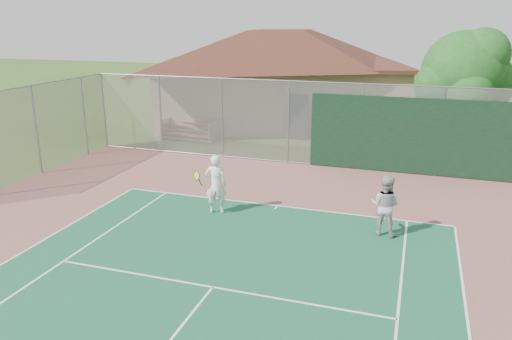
{
  "coord_description": "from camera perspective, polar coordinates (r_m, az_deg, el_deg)",
  "views": [
    {
      "loc": [
        4.13,
        -2.97,
        5.95
      ],
      "look_at": [
        -0.44,
        10.95,
        1.48
      ],
      "focal_mm": 35.0,
      "sensor_mm": 36.0,
      "label": 1
    }
  ],
  "objects": [
    {
      "name": "back_fence",
      "position": [
        20.51,
        12.15,
        4.51
      ],
      "size": [
        20.08,
        0.11,
        3.53
      ],
      "color": "gray",
      "rests_on": "ground"
    },
    {
      "name": "player_white_front",
      "position": [
        15.69,
        -4.62,
        -1.66
      ],
      "size": [
        1.08,
        0.75,
        1.91
      ],
      "rotation": [
        0.0,
        0.0,
        3.41
      ],
      "color": "white",
      "rests_on": "ground"
    },
    {
      "name": "clubhouse",
      "position": [
        29.94,
        2.76,
        11.68
      ],
      "size": [
        16.78,
        13.42,
        6.33
      ],
      "rotation": [
        0.0,
        0.0,
        0.28
      ],
      "color": "tan",
      "rests_on": "ground"
    },
    {
      "name": "player_grey_back",
      "position": [
        14.58,
        14.52,
        -4.02
      ],
      "size": [
        0.97,
        0.83,
        1.74
      ],
      "rotation": [
        0.0,
        0.0,
        2.92
      ],
      "color": "#ABAEB0",
      "rests_on": "ground"
    },
    {
      "name": "side_fence_left",
      "position": [
        21.37,
        -23.8,
        4.16
      ],
      "size": [
        0.08,
        9.0,
        3.5
      ],
      "color": "gray",
      "rests_on": "ground"
    },
    {
      "name": "tree",
      "position": [
        22.73,
        22.81,
        9.95
      ],
      "size": [
        4.03,
        3.82,
        5.62
      ],
      "color": "#332312",
      "rests_on": "ground"
    },
    {
      "name": "bleachers",
      "position": [
        25.82,
        -7.28,
        4.75
      ],
      "size": [
        2.87,
        1.85,
        1.05
      ],
      "rotation": [
        0.0,
        0.0,
        -0.07
      ],
      "color": "#AD4627",
      "rests_on": "ground"
    }
  ]
}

